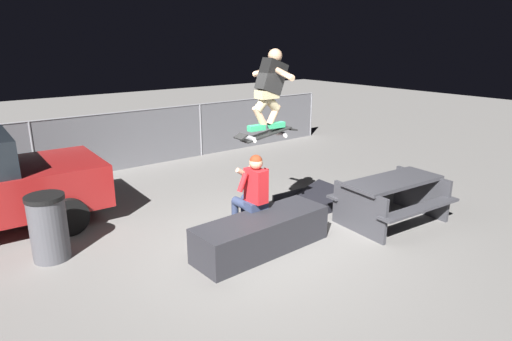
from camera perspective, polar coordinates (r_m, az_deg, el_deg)
ground_plane at (r=6.68m, az=0.44°, el=-9.42°), size 40.00×40.00×0.00m
ledge_box_main at (r=6.37m, az=0.74°, el=-8.20°), size 2.11×0.76×0.52m
person_sitting_on_ledge at (r=6.54m, az=-0.61°, el=-2.80°), size 0.59×0.76×1.35m
skateboard at (r=6.34m, az=1.39°, el=4.77°), size 1.02×0.23×0.15m
skater_airborne at (r=6.27m, az=1.85°, el=10.98°), size 0.62×0.89×1.12m
kicker_ramp at (r=8.12m, az=7.25°, el=-4.18°), size 1.24×0.97×0.40m
picnic_table_back at (r=7.58m, az=17.35°, el=-2.89°), size 1.79×1.46×0.75m
trash_bin at (r=6.68m, az=-25.41°, el=-6.71°), size 0.52×0.52×0.94m
fence_back at (r=10.66m, az=-16.52°, el=4.05°), size 12.05×0.05×1.36m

